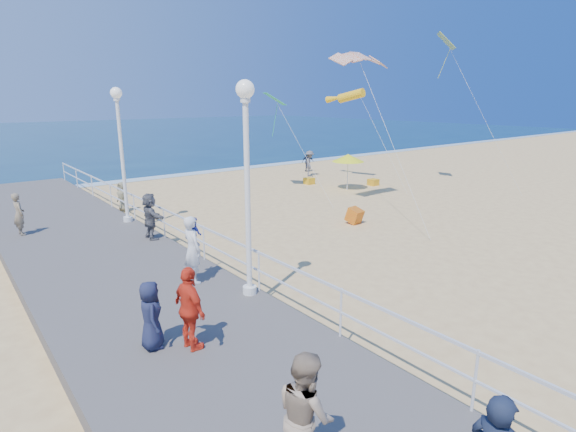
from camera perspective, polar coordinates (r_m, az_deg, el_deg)
ground at (r=15.36m, az=12.09°, el=-5.80°), size 160.00×160.00×0.00m
ocean at (r=75.06m, az=-30.07°, el=8.72°), size 160.00×90.00×0.05m
surf_line at (r=32.03m, az=-17.37°, el=4.57°), size 160.00×1.20×0.04m
boardwalk at (r=11.02m, az=-14.45°, el=-13.32°), size 5.00×44.00×0.40m
railing at (r=11.67m, az=-3.73°, el=-5.59°), size 0.05×42.00×0.55m
lamp_post_mid at (r=10.91m, az=-5.24°, el=6.04°), size 0.44×0.44×5.32m
lamp_post_far at (r=19.04m, az=-20.48°, el=8.87°), size 0.44×0.44×5.32m
woman_holding_toddler at (r=12.43m, az=-12.04°, el=-4.19°), size 0.46×0.69×1.87m
toddler_held at (r=12.51m, az=-11.83°, el=-2.22°), size 0.36×0.46×0.94m
spectator_1 at (r=6.40m, az=2.26°, el=-23.90°), size 0.87×1.01×1.80m
spectator_3 at (r=9.24m, az=-12.35°, el=-11.45°), size 0.48×1.04×1.74m
spectator_4 at (r=9.56m, az=-17.02°, el=-11.94°), size 0.61×0.78×1.42m
spectator_5 at (r=16.70m, az=-17.11°, el=-0.01°), size 0.56×1.57×1.68m
spectator_6 at (r=19.17m, az=-30.99°, el=0.21°), size 0.47×0.63×1.58m
beach_walker_a at (r=31.62m, az=2.76°, el=6.69°), size 1.26×1.31×1.79m
beach_walker_b at (r=33.67m, az=2.52°, el=6.90°), size 0.92×0.76×1.47m
beach_walker_c at (r=22.93m, az=-20.27°, el=2.29°), size 0.60×0.79×1.45m
box_kite at (r=19.72m, az=8.44°, el=-0.13°), size 0.64×0.78×0.74m
beach_umbrella at (r=26.81m, az=7.64°, el=7.32°), size 1.90×1.90×2.14m
beach_chair_left at (r=28.77m, az=10.77°, el=4.24°), size 0.55×0.55×0.40m
beach_chair_right at (r=28.73m, az=2.69°, el=4.47°), size 0.55×0.55×0.40m
kite_parafoil at (r=22.06m, az=9.18°, el=19.42°), size 3.24×0.94×0.65m
kite_windsock at (r=29.49m, az=8.04°, el=14.89°), size 1.07×3.06×1.16m
kite_diamond_multi at (r=28.88m, az=19.44°, el=20.22°), size 1.63×1.59×0.92m
kite_diamond_green at (r=25.86m, az=-1.71°, el=14.64°), size 1.62×1.70×0.70m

